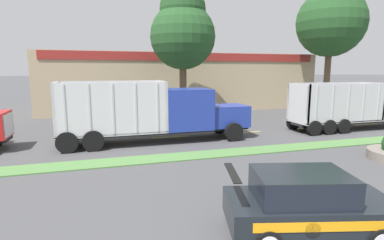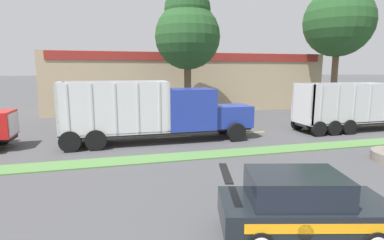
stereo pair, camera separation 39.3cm
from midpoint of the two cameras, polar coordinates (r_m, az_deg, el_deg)
name	(u,v)px [view 2 (the right image)]	position (r m, az deg, el deg)	size (l,w,h in m)	color
grass_verge	(174,157)	(15.02, -2.73, -7.10)	(120.00, 1.40, 0.06)	#517F42
centre_line_3	(87,142)	(19.32, -18.86, -3.95)	(2.40, 0.14, 0.01)	yellow
centre_line_4	(174,137)	(19.67, -2.96, -3.22)	(2.40, 0.14, 0.01)	yellow
centre_line_5	(249,133)	(21.43, 11.32, -2.36)	(2.40, 0.14, 0.01)	yellow
centre_line_6	(315,129)	(24.28, 22.84, -1.55)	(2.40, 0.14, 0.01)	yellow
centre_line_7	(374,125)	(27.89, 31.65, -0.88)	(2.40, 0.14, 0.01)	yellow
dump_truck_lead	(175,113)	(18.37, -2.74, 1.26)	(11.45, 2.74, 3.69)	black
dump_truck_mid	(379,108)	(26.23, 32.40, 1.90)	(11.60, 2.60, 3.43)	black
rally_car	(301,205)	(8.54, 21.34, -14.79)	(4.62, 2.91, 1.75)	black
store_building_backdrop	(183,81)	(36.75, -1.34, 7.46)	(29.93, 12.10, 6.15)	tan
tree_behind_left	(188,30)	(26.50, -0.41, 16.74)	(5.57, 5.57, 11.35)	brown
tree_behind_centre	(339,15)	(35.29, 26.49, 17.45)	(6.92, 6.92, 14.36)	brown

